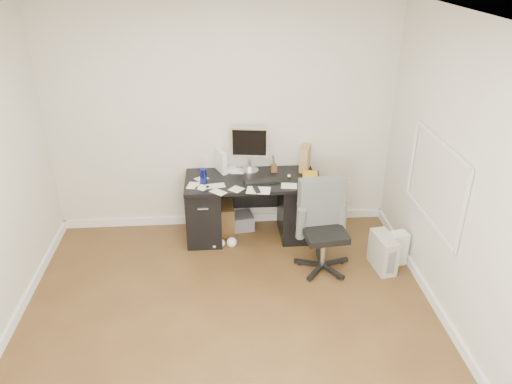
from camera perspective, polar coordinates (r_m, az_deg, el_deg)
ground at (r=4.74m, az=-2.96°, el=-15.55°), size 4.00×4.00×0.00m
room_shell at (r=3.85m, az=-3.07°, el=3.33°), size 4.02×4.02×2.71m
desk at (r=5.87m, az=-0.60°, el=-1.58°), size 1.50×0.70×0.75m
loose_papers at (r=5.66m, az=-2.60°, el=1.24°), size 1.10×0.60×0.00m
lcd_monitor at (r=5.80m, az=-0.74°, el=4.91°), size 0.47×0.31×0.56m
keyboard at (r=5.63m, az=0.67°, el=1.25°), size 0.42×0.18×0.02m
computer_mouse at (r=5.73m, az=3.80°, el=1.80°), size 0.06×0.06×0.05m
travel_mug at (r=5.61m, az=-6.04°, el=1.83°), size 0.08×0.08×0.17m
white_binder at (r=5.86m, az=-4.04°, el=3.54°), size 0.19×0.25×0.27m
magazine_file at (r=5.93m, az=5.63°, el=3.89°), size 0.20×0.28×0.29m
pen_cup at (r=5.86m, az=2.05°, el=3.27°), size 0.09×0.09×0.21m
yellow_book at (r=5.76m, az=6.27°, el=1.80°), size 0.22×0.26×0.04m
paper_remote at (r=5.44m, az=0.28°, el=0.29°), size 0.29×0.25×0.02m
office_chair at (r=5.28m, az=7.86°, el=-4.14°), size 0.62×0.62×1.00m
pc_tower at (r=5.56m, az=14.32°, el=-6.68°), size 0.23×0.42×0.39m
shopping_bag at (r=5.66m, az=15.44°, el=-6.29°), size 0.32×0.26×0.38m
wicker_basket at (r=6.08m, az=-4.25°, el=-3.01°), size 0.37×0.37×0.35m
desk_printer at (r=6.16m, az=-1.87°, el=-3.39°), size 0.36×0.31×0.19m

